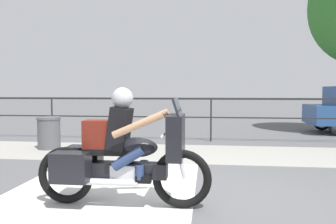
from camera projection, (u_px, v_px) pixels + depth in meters
name	position (u px, v px, depth m)	size (l,w,h in m)	color
ground_plane	(215.00, 200.00, 4.67)	(120.00, 120.00, 0.00)	#565659
sidewalk_band	(212.00, 154.00, 8.04)	(44.00, 2.40, 0.01)	#99968E
crosswalk_band	(93.00, 199.00, 4.67)	(2.86, 6.00, 0.01)	silver
fence_railing	(211.00, 107.00, 9.94)	(36.00, 0.05, 1.33)	#232326
motorcycle	(121.00, 154.00, 4.39)	(2.40, 0.76, 1.60)	black
trash_bin	(49.00, 133.00, 8.69)	(0.61, 0.61, 0.85)	#515156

